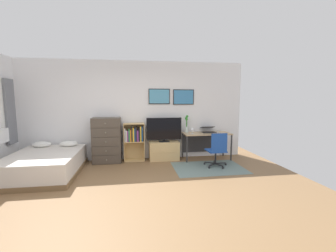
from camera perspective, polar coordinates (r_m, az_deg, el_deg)
The scene contains 14 objects.
ground_plane at distance 4.23m, azimuth -7.58°, elevation -16.70°, with size 7.20×7.20×0.00m, color brown.
wall_back_with_posters at distance 6.31m, azimuth -8.20°, elevation 3.87°, with size 6.12×0.09×2.70m.
area_rug at distance 5.72m, azimuth 10.21°, elevation -10.31°, with size 1.70×1.20×0.01m, color slate.
bed at distance 5.79m, azimuth -28.57°, elevation -8.34°, with size 1.45×1.99×0.62m.
dresser at distance 6.17m, azimuth -15.17°, elevation -3.49°, with size 0.73×0.46×1.19m.
bookshelf at distance 6.18m, azimuth -8.60°, elevation -3.04°, with size 0.55×0.30×1.03m.
tv_stand at distance 6.27m, azimuth -1.01°, elevation -6.25°, with size 0.81×0.41×0.51m.
television at distance 6.14m, azimuth -0.99°, elevation -0.93°, with size 0.96×0.16×0.66m.
desk at distance 6.45m, azimuth 9.45°, elevation -2.79°, with size 1.30×0.60×0.74m.
office_chair at distance 5.70m, azimuth 12.31°, elevation -5.68°, with size 0.56×0.58×0.86m.
laptop at distance 6.48m, azimuth 10.11°, elevation -0.99°, with size 0.38×0.41×0.16m.
computer_mouse at distance 6.46m, azimuth 12.53°, elevation -1.50°, with size 0.06×0.10×0.03m, color silver.
bamboo_vase at distance 6.35m, azimuth 4.73°, elevation 0.40°, with size 0.09×0.09×0.49m.
wine_glass at distance 6.16m, azimuth 6.20°, elevation -0.68°, with size 0.07×0.07×0.18m.
Camera 1 is at (-0.07, -3.87, 1.70)m, focal length 24.14 mm.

